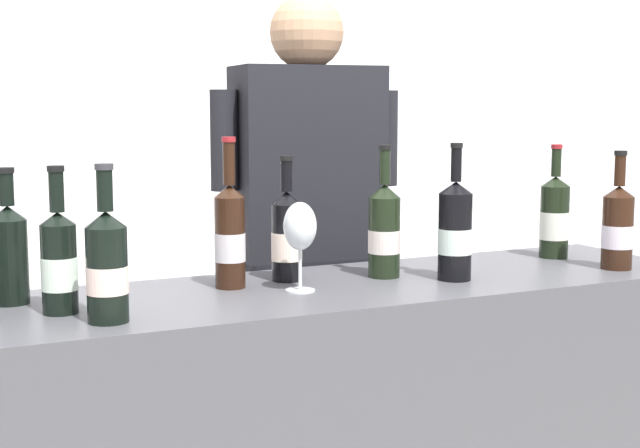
% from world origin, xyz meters
% --- Properties ---
extents(wall_back, '(8.00, 0.10, 2.80)m').
position_xyz_m(wall_back, '(0.00, 2.60, 1.40)').
color(wall_back, white).
rests_on(wall_back, ground_plane).
extents(wine_bottle_0, '(0.08, 0.08, 0.34)m').
position_xyz_m(wine_bottle_0, '(0.49, -0.07, 1.07)').
color(wine_bottle_0, black).
rests_on(wine_bottle_0, counter).
extents(wine_bottle_1, '(0.08, 0.08, 0.32)m').
position_xyz_m(wine_bottle_1, '(0.93, 0.09, 1.06)').
color(wine_bottle_1, black).
rests_on(wine_bottle_1, counter).
extents(wine_bottle_2, '(0.07, 0.07, 0.36)m').
position_xyz_m(wine_bottle_2, '(-0.04, 0.08, 1.07)').
color(wine_bottle_2, black).
rests_on(wine_bottle_2, counter).
extents(wine_bottle_3, '(0.07, 0.07, 0.31)m').
position_xyz_m(wine_bottle_3, '(-0.45, -0.02, 1.06)').
color(wine_bottle_3, black).
rests_on(wine_bottle_3, counter).
extents(wine_bottle_4, '(0.08, 0.08, 0.31)m').
position_xyz_m(wine_bottle_4, '(0.11, 0.10, 1.06)').
color(wine_bottle_4, black).
rests_on(wine_bottle_4, counter).
extents(wine_bottle_5, '(0.08, 0.08, 0.33)m').
position_xyz_m(wine_bottle_5, '(0.35, 0.04, 1.06)').
color(wine_bottle_5, black).
rests_on(wine_bottle_5, counter).
extents(wine_bottle_6, '(0.08, 0.08, 0.30)m').
position_xyz_m(wine_bottle_6, '(-0.54, 0.12, 1.06)').
color(wine_bottle_6, black).
rests_on(wine_bottle_6, counter).
extents(wine_bottle_7, '(0.08, 0.08, 0.31)m').
position_xyz_m(wine_bottle_7, '(0.96, -0.12, 1.06)').
color(wine_bottle_7, black).
rests_on(wine_bottle_7, counter).
extents(wine_bottle_8, '(0.08, 0.08, 0.32)m').
position_xyz_m(wine_bottle_8, '(-0.38, -0.14, 1.06)').
color(wine_bottle_8, black).
rests_on(wine_bottle_8, counter).
extents(wine_glass, '(0.08, 0.08, 0.21)m').
position_xyz_m(wine_glass, '(0.09, -0.03, 1.09)').
color(wine_glass, silver).
rests_on(wine_glass, counter).
extents(person_server, '(0.58, 0.28, 1.69)m').
position_xyz_m(person_server, '(0.37, 0.56, 0.83)').
color(person_server, black).
rests_on(person_server, ground_plane).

